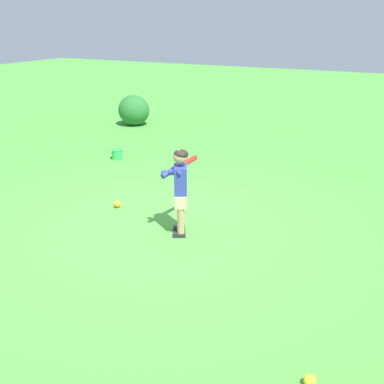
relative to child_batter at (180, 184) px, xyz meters
name	(u,v)px	position (x,y,z in m)	size (l,w,h in m)	color
ground_plane	(158,229)	(-0.31, -0.03, -0.65)	(40.00, 40.00, 0.00)	#479338
child_batter	(180,184)	(0.00, 0.00, 0.00)	(0.36, 0.63, 1.08)	#232328
play_ball_behind_batter	(117,204)	(-1.19, 0.30, -0.60)	(0.10, 0.10, 0.10)	orange
play_ball_far_left	(310,381)	(2.04, -1.76, -0.60)	(0.10, 0.10, 0.10)	yellow
toy_bucket	(117,154)	(-2.60, 2.22, -0.55)	(0.22, 0.22, 0.19)	green
shrub_right_background	(134,110)	(-3.98, 4.82, -0.28)	(0.78, 0.73, 0.74)	#286B2D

